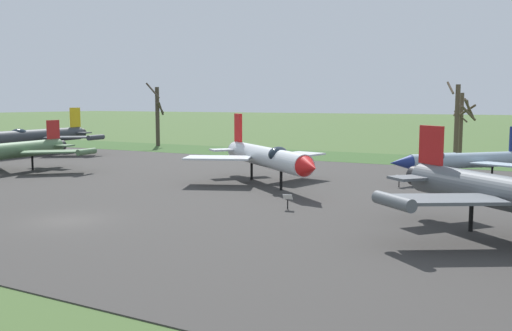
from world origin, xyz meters
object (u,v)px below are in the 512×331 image
(jet_fighter_front_left, at_px, (266,156))
(info_placard_rear_right, at_px, (399,180))
(info_placard_front_left, at_px, (288,200))
(jet_fighter_rear_left, at_px, (36,136))
(jet_fighter_rear_right, at_px, (464,160))
(jet_fighter_front_right, at_px, (6,151))

(jet_fighter_front_left, height_order, info_placard_rear_right, jet_fighter_front_left)
(info_placard_front_left, xyz_separation_m, jet_fighter_rear_left, (-42.14, 16.37, 1.80))
(jet_fighter_front_left, distance_m, jet_fighter_rear_left, 37.19)
(jet_fighter_front_left, bearing_deg, jet_fighter_rear_right, 35.65)
(info_placard_rear_right, bearing_deg, info_placard_front_left, -106.66)
(info_placard_front_left, bearing_deg, jet_fighter_front_left, 125.36)
(jet_fighter_rear_left, distance_m, jet_fighter_rear_right, 49.66)
(jet_fighter_front_left, relative_size, info_placard_rear_right, 13.90)
(jet_fighter_front_left, xyz_separation_m, info_placard_front_left, (5.85, -8.24, -1.67))
(jet_fighter_front_right, relative_size, jet_fighter_rear_left, 0.90)
(jet_fighter_front_right, relative_size, jet_fighter_rear_right, 1.43)
(jet_fighter_rear_left, bearing_deg, info_placard_front_left, -21.23)
(jet_fighter_front_left, xyz_separation_m, info_placard_rear_right, (9.48, 3.90, -1.70))
(jet_fighter_rear_left, bearing_deg, jet_fighter_front_left, -12.63)
(jet_fighter_rear_right, bearing_deg, info_placard_rear_right, -124.24)
(jet_fighter_front_left, bearing_deg, info_placard_front_left, -54.64)
(info_placard_front_left, relative_size, info_placard_rear_right, 0.99)
(jet_fighter_front_left, distance_m, jet_fighter_front_right, 24.41)
(jet_fighter_front_left, relative_size, jet_fighter_rear_right, 1.25)
(jet_fighter_front_left, relative_size, info_placard_front_left, 13.97)
(jet_fighter_front_right, relative_size, info_placard_rear_right, 15.98)
(jet_fighter_front_left, bearing_deg, jet_fighter_rear_left, 167.37)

